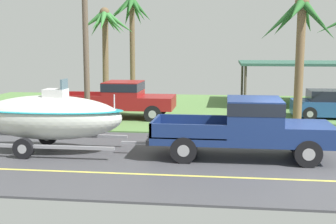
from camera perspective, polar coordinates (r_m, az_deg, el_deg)
ground at (r=22.42m, az=12.74°, el=-0.82°), size 36.00×22.00×0.11m
pickup_truck_towing at (r=14.32m, az=10.58°, el=-1.65°), size 5.73×2.03×1.88m
boat_on_trailer at (r=15.39m, az=-14.77°, el=-0.61°), size 6.05×2.17×2.43m
parked_pickup_background at (r=21.73m, az=-5.69°, el=1.78°), size 5.85×2.09×1.80m
carport_awning at (r=27.34m, az=16.19°, el=5.84°), size 6.81×5.60×2.55m
palm_tree_near_left at (r=28.17m, az=-4.68°, el=11.75°), size 2.92×3.35×6.49m
palm_tree_mid at (r=19.33m, az=16.26°, el=9.89°), size 3.12×2.64×5.51m
palm_tree_far_left at (r=26.49m, az=-7.82°, el=10.15°), size 3.21×3.10×5.64m
utility_pole at (r=19.31m, az=-10.32°, el=9.11°), size 0.24×1.80×7.27m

